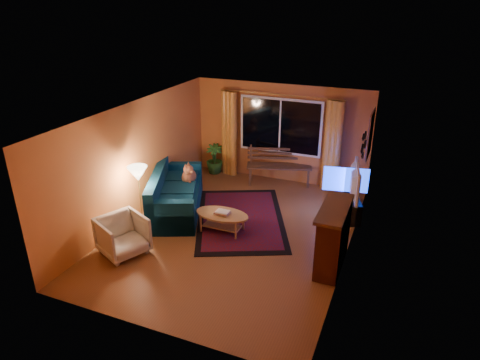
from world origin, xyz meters
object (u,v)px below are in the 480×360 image
at_px(armchair, 123,234).
at_px(coffee_table, 222,222).
at_px(bench, 279,175).
at_px(tv_console, 348,205).
at_px(sofa, 176,192).
at_px(floor_lamp, 140,198).

distance_m(armchair, coffee_table, 1.99).
height_order(bench, tv_console, bench).
bearing_deg(sofa, armchair, -114.69).
distance_m(bench, coffee_table, 2.76).
distance_m(armchair, floor_lamp, 1.04).
bearing_deg(bench, tv_console, -46.46).
xyz_separation_m(armchair, coffee_table, (1.37, 1.43, -0.20)).
distance_m(coffee_table, tv_console, 2.83).
xyz_separation_m(armchair, tv_console, (3.63, 3.14, -0.17)).
bearing_deg(armchair, coffee_table, -18.44).
relative_size(bench, floor_lamp, 1.22).
bearing_deg(floor_lamp, tv_console, 29.12).
distance_m(sofa, armchair, 1.88).
bearing_deg(floor_lamp, sofa, 71.46).
distance_m(bench, tv_console, 2.17).
relative_size(floor_lamp, coffee_table, 1.19).
bearing_deg(bench, floor_lamp, -139.90).
bearing_deg(armchair, tv_console, -23.75).
bearing_deg(bench, coffee_table, -115.43).
height_order(sofa, floor_lamp, floor_lamp).
xyz_separation_m(sofa, armchair, (-0.05, -1.88, -0.06)).
distance_m(armchair, tv_console, 4.80).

